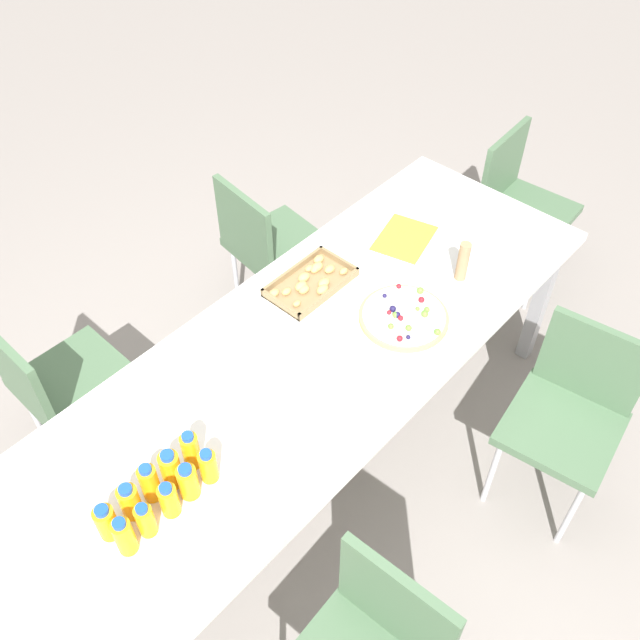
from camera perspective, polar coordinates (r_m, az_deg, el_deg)
The scene contains 22 objects.
ground_plane at distance 3.07m, azimuth -0.97°, elevation -12.00°, with size 12.00×12.00×0.00m, color gray.
party_table at distance 2.51m, azimuth -1.17°, elevation -3.70°, with size 2.55×0.85×0.75m.
chair_end at distance 3.68m, azimuth 15.84°, elevation 9.45°, with size 0.42×0.42×0.83m.
chair_far_right at distance 3.30m, azimuth -4.36°, elevation 6.33°, with size 0.45×0.45×0.83m.
chair_far_left at distance 2.89m, azimuth -20.62°, elevation -4.80°, with size 0.41×0.41×0.83m.
chair_near_right at distance 2.79m, azimuth 19.76°, elevation -6.75°, with size 0.45×0.45×0.83m.
juice_bottle_0 at distance 2.08m, azimuth -15.62°, elevation -16.56°, with size 0.06×0.06×0.15m.
juice_bottle_1 at distance 2.09m, azimuth -14.00°, elevation -15.50°, with size 0.05×0.05×0.13m.
juice_bottle_2 at distance 2.11m, azimuth -12.19°, elevation -14.11°, with size 0.06×0.06×0.13m.
juice_bottle_3 at distance 2.13m, azimuth -10.69°, elevation -12.78°, with size 0.06×0.06×0.14m.
juice_bottle_4 at distance 2.15m, azimuth -9.08°, elevation -11.65°, with size 0.05×0.05×0.13m.
juice_bottle_5 at distance 2.12m, azimuth -16.97°, elevation -15.44°, with size 0.06×0.06×0.14m.
juice_bottle_6 at distance 2.13m, azimuth -15.21°, elevation -14.04°, with size 0.06×0.06×0.14m.
juice_bottle_7 at distance 2.14m, azimuth -13.69°, elevation -12.73°, with size 0.06×0.06×0.15m.
juice_bottle_8 at distance 2.15m, azimuth -12.04°, elevation -11.77°, with size 0.06×0.06×0.15m.
juice_bottle_9 at distance 2.18m, azimuth -10.47°, elevation -10.38°, with size 0.05×0.05×0.15m.
fruit_pizza at distance 2.58m, azimuth 6.86°, elevation 0.26°, with size 0.33×0.33×0.05m.
snack_tray at distance 2.70m, azimuth -0.73°, elevation 3.12°, with size 0.34×0.20×0.04m.
plate_stack at distance 2.38m, azimuth -1.32°, elevation -4.48°, with size 0.18×0.18×0.04m.
napkin_stack at distance 3.15m, azimuth 8.35°, elevation 9.93°, with size 0.15×0.15×0.02m, color white.
cardboard_tube at distance 2.73m, azimuth 11.54°, elevation 4.69°, with size 0.04×0.04×0.17m, color #9E7A56.
paper_folder at distance 2.93m, azimuth 6.87°, elevation 6.63°, with size 0.26×0.20×0.01m, color yellow.
Camera 1 is at (-1.16, -1.11, 2.62)m, focal length 39.35 mm.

